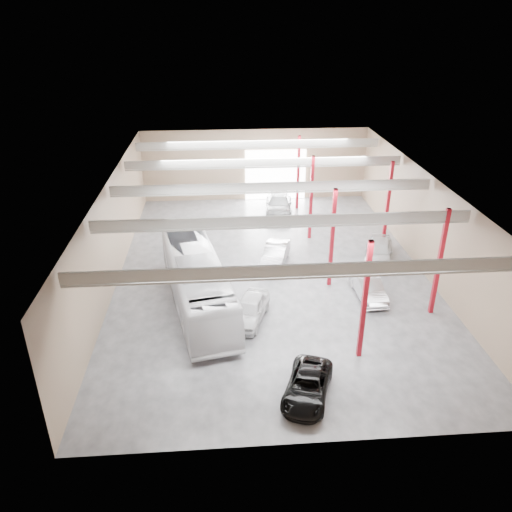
{
  "coord_description": "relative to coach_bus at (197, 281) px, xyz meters",
  "views": [
    {
      "loc": [
        -3.58,
        -31.88,
        17.19
      ],
      "look_at": [
        -1.27,
        -1.6,
        2.2
      ],
      "focal_mm": 35.0,
      "sensor_mm": 36.0,
      "label": 1
    }
  ],
  "objects": [
    {
      "name": "car_row_b",
      "position": [
        5.63,
        5.5,
        -1.02
      ],
      "size": [
        2.85,
        4.8,
        1.49
      ],
      "primitive_type": "imported",
      "rotation": [
        0.0,
        0.0,
        -0.3
      ],
      "color": "#B4B4BA",
      "rests_on": "ground"
    },
    {
      "name": "car_row_a",
      "position": [
        3.2,
        -2.0,
        -1.01
      ],
      "size": [
        3.15,
        4.76,
        1.51
      ],
      "primitive_type": "imported",
      "rotation": [
        0.0,
        0.0,
        -0.34
      ],
      "color": "silver",
      "rests_on": "ground"
    },
    {
      "name": "car_right_near",
      "position": [
        11.24,
        0.18,
        -1.06
      ],
      "size": [
        1.67,
        4.34,
        1.41
      ],
      "primitive_type": "imported",
      "rotation": [
        0.0,
        0.0,
        0.04
      ],
      "color": "#B3B3B8",
      "rests_on": "ground"
    },
    {
      "name": "black_sedan",
      "position": [
        5.6,
        -9.0,
        -1.15
      ],
      "size": [
        3.43,
        4.87,
        1.23
      ],
      "primitive_type": "imported",
      "rotation": [
        0.0,
        0.0,
        -0.34
      ],
      "color": "black",
      "rests_on": "ground"
    },
    {
      "name": "coach_bus",
      "position": [
        0.0,
        0.0,
        0.0
      ],
      "size": [
        5.44,
        13.0,
        3.53
      ],
      "primitive_type": "imported",
      "rotation": [
        0.0,
        0.0,
        0.2
      ],
      "color": "white",
      "rests_on": "ground"
    },
    {
      "name": "car_row_c",
      "position": [
        7.12,
        16.0,
        -0.91
      ],
      "size": [
        3.04,
        6.13,
        1.71
      ],
      "primitive_type": "imported",
      "rotation": [
        0.0,
        0.0,
        -0.11
      ],
      "color": "slate",
      "rests_on": "ground"
    },
    {
      "name": "depot_shell",
      "position": [
        5.34,
        4.49,
        3.21
      ],
      "size": [
        22.12,
        32.12,
        7.06
      ],
      "color": "#424347",
      "rests_on": "ground"
    },
    {
      "name": "car_right_far",
      "position": [
        13.5,
        5.38,
        -0.93
      ],
      "size": [
        3.52,
        5.3,
        1.68
      ],
      "primitive_type": "imported",
      "rotation": [
        0.0,
        0.0,
        -0.34
      ],
      "color": "silver",
      "rests_on": "ground"
    }
  ]
}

